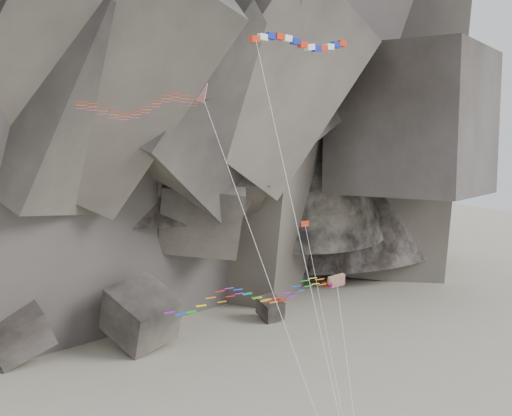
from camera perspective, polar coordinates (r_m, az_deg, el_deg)
name	(u,v)px	position (r m, az deg, el deg)	size (l,w,h in m)	color
headland	(99,30)	(111.19, -13.82, 15.15)	(110.00, 70.00, 84.00)	#5D564C
boulder_field	(19,343)	(78.32, -20.35, -11.23)	(58.73, 13.85, 9.17)	#47423F
delta_kite	(137,106)	(43.85, -10.57, 8.94)	(13.03, 16.51, 28.16)	red
banner_kite	(302,47)	(47.23, 4.07, 14.11)	(8.64, 15.33, 31.52)	red
parafoil_kite	(251,294)	(45.69, -0.41, -7.68)	(15.17, 13.91, 13.93)	yellow
pennant_kite	(315,277)	(43.69, 5.26, -6.14)	(2.36, 11.82, 18.48)	red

